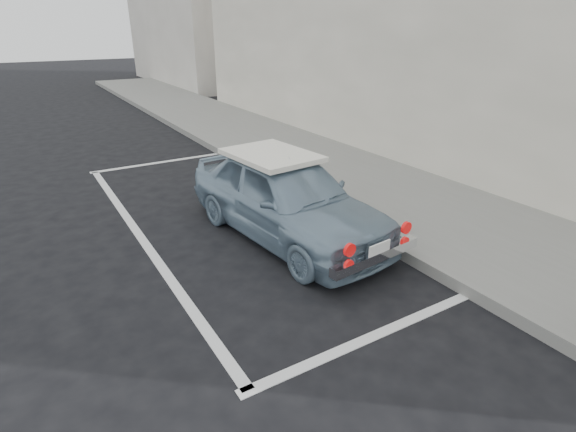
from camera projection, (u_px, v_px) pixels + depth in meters
name	position (u px, v px, depth m)	size (l,w,h in m)	color
ground	(306.00, 325.00, 4.56)	(80.00, 80.00, 0.00)	black
sidewalk	(398.00, 199.00, 7.63)	(2.80, 40.00, 0.15)	slate
pline_rear	(376.00, 335.00, 4.41)	(3.00, 0.12, 0.01)	silver
pline_front	(162.00, 162.00, 9.90)	(3.00, 0.12, 0.01)	silver
pline_side	(139.00, 235.00, 6.48)	(0.12, 7.00, 0.01)	silver
retro_coupe	(286.00, 197.00, 6.25)	(1.75, 3.61, 1.18)	#7C96AB
cat	(364.00, 266.00, 5.47)	(0.22, 0.43, 0.23)	#685A4F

